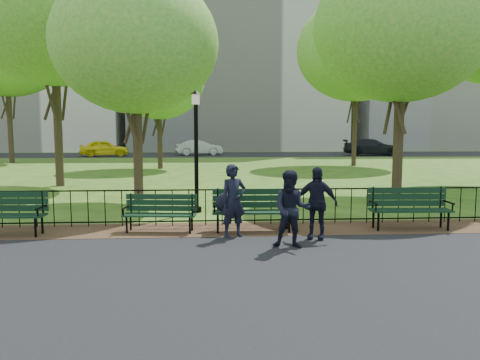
{
  "coord_description": "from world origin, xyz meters",
  "views": [
    {
      "loc": [
        -1.31,
        -9.23,
        2.32
      ],
      "look_at": [
        -0.6,
        1.5,
        1.17
      ],
      "focal_mm": 35.0,
      "sensor_mm": 36.0,
      "label": 1
    }
  ],
  "objects": [
    {
      "name": "asphalt_path",
      "position": [
        0.0,
        -3.4,
        0.01
      ],
      "size": [
        60.0,
        9.2,
        0.01
      ],
      "primitive_type": "cube",
      "color": "black",
      "rests_on": "ground"
    },
    {
      "name": "lamppost",
      "position": [
        -1.66,
        3.9,
        1.86
      ],
      "size": [
        0.31,
        0.31,
        3.41
      ],
      "color": "black",
      "rests_on": "ground"
    },
    {
      "name": "taxi",
      "position": [
        -10.54,
        32.82,
        0.73
      ],
      "size": [
        4.46,
        2.46,
        1.44
      ],
      "primitive_type": "imported",
      "rotation": [
        0.0,
        0.0,
        1.76
      ],
      "color": "yellow",
      "rests_on": "far_street"
    },
    {
      "name": "apartment_mid",
      "position": [
        2.0,
        48.0,
        15.0
      ],
      "size": [
        24.0,
        15.0,
        30.0
      ],
      "primitive_type": "cube",
      "color": "beige",
      "rests_on": "ground"
    },
    {
      "name": "tree_far_w",
      "position": [
        -15.3,
        24.94,
        8.24
      ],
      "size": [
        8.52,
        8.52,
        11.87
      ],
      "color": "#2D2116",
      "rests_on": "ground"
    },
    {
      "name": "apartment_east",
      "position": [
        26.0,
        48.0,
        12.0
      ],
      "size": [
        20.0,
        15.0,
        24.0
      ],
      "primitive_type": "cube",
      "color": "white",
      "rests_on": "ground"
    },
    {
      "name": "tree_near_w",
      "position": [
        -3.57,
        5.84,
        5.01
      ],
      "size": [
        5.18,
        5.18,
        7.22
      ],
      "color": "#2D2116",
      "rests_on": "ground"
    },
    {
      "name": "tree_far_c",
      "position": [
        -4.24,
        19.17,
        5.23
      ],
      "size": [
        5.41,
        5.41,
        7.54
      ],
      "color": "#2D2116",
      "rests_on": "ground"
    },
    {
      "name": "apartment_west",
      "position": [
        -22.0,
        48.0,
        13.0
      ],
      "size": [
        22.0,
        15.0,
        26.0
      ],
      "primitive_type": "cube",
      "color": "white",
      "rests_on": "ground"
    },
    {
      "name": "person_left",
      "position": [
        -0.79,
        0.73,
        0.8
      ],
      "size": [
        0.67,
        0.56,
        1.58
      ],
      "primitive_type": "imported",
      "rotation": [
        0.0,
        0.0,
        0.37
      ],
      "color": "black",
      "rests_on": "asphalt_path"
    },
    {
      "name": "tree_far_e",
      "position": [
        8.13,
        20.67,
        7.37
      ],
      "size": [
        7.62,
        7.62,
        10.62
      ],
      "color": "#2D2116",
      "rests_on": "ground"
    },
    {
      "name": "dirt_strip",
      "position": [
        0.0,
        1.5,
        0.01
      ],
      "size": [
        60.0,
        1.6,
        0.01
      ],
      "primitive_type": "cube",
      "color": "#3E2419",
      "rests_on": "ground"
    },
    {
      "name": "person_mid",
      "position": [
        0.3,
        -0.3,
        0.78
      ],
      "size": [
        0.81,
        0.54,
        1.53
      ],
      "primitive_type": "imported",
      "rotation": [
        0.0,
        0.0,
        -0.22
      ],
      "color": "black",
      "rests_on": "asphalt_path"
    },
    {
      "name": "tree_near_e",
      "position": [
        5.26,
        6.65,
        5.8
      ],
      "size": [
        5.99,
        5.99,
        8.35
      ],
      "color": "#2D2116",
      "rests_on": "ground"
    },
    {
      "name": "tree_mid_w",
      "position": [
        -7.5,
        10.56,
        7.25
      ],
      "size": [
        7.49,
        7.49,
        10.44
      ],
      "color": "#2D2116",
      "rests_on": "ground"
    },
    {
      "name": "person_right",
      "position": [
        0.95,
        0.41,
        0.78
      ],
      "size": [
        0.97,
        0.69,
        1.54
      ],
      "primitive_type": "imported",
      "rotation": [
        0.0,
        0.0,
        -0.4
      ],
      "color": "black",
      "rests_on": "asphalt_path"
    },
    {
      "name": "park_bench_left_a",
      "position": [
        -2.42,
        1.37,
        0.53
      ],
      "size": [
        1.68,
        0.68,
        0.93
      ],
      "rotation": [
        0.0,
        0.0,
        -0.11
      ],
      "color": "black",
      "rests_on": "ground"
    },
    {
      "name": "sedan_silver",
      "position": [
        -2.23,
        33.98,
        0.71
      ],
      "size": [
        4.45,
        2.33,
        1.39
      ],
      "primitive_type": "imported",
      "rotation": [
        0.0,
        0.0,
        1.78
      ],
      "color": "#B1B4B9",
      "rests_on": "far_street"
    },
    {
      "name": "ground",
      "position": [
        0.0,
        0.0,
        0.0
      ],
      "size": [
        120.0,
        120.0,
        0.0
      ],
      "primitive_type": "plane",
      "color": "#325516"
    },
    {
      "name": "iron_fence",
      "position": [
        0.0,
        2.0,
        0.5
      ],
      "size": [
        24.06,
        0.06,
        1.0
      ],
      "color": "black",
      "rests_on": "ground"
    },
    {
      "name": "park_bench_right_a",
      "position": [
        3.36,
        1.3,
        0.6
      ],
      "size": [
        1.88,
        0.66,
        1.06
      ],
      "rotation": [
        0.0,
        0.0,
        -0.04
      ],
      "color": "black",
      "rests_on": "ground"
    },
    {
      "name": "far_street",
      "position": [
        0.0,
        35.0,
        0.01
      ],
      "size": [
        70.0,
        9.0,
        0.01
      ],
      "primitive_type": "cube",
      "color": "black",
      "rests_on": "ground"
    },
    {
      "name": "park_bench_left_b",
      "position": [
        -5.82,
        1.24,
        0.59
      ],
      "size": [
        1.86,
        0.65,
        1.04
      ],
      "rotation": [
        0.0,
        0.0,
        -0.04
      ],
      "color": "black",
      "rests_on": "ground"
    },
    {
      "name": "park_bench_main",
      "position": [
        -0.57,
        1.25,
        0.64
      ],
      "size": [
        1.87,
        0.62,
        1.05
      ],
      "rotation": [
        0.0,
        0.0,
        -0.03
      ],
      "color": "black",
      "rests_on": "ground"
    },
    {
      "name": "sedan_dark",
      "position": [
        13.55,
        32.55,
        0.77
      ],
      "size": [
        5.53,
        3.18,
        1.51
      ],
      "primitive_type": "imported",
      "rotation": [
        0.0,
        0.0,
        1.35
      ],
      "color": "black",
      "rests_on": "far_street"
    }
  ]
}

